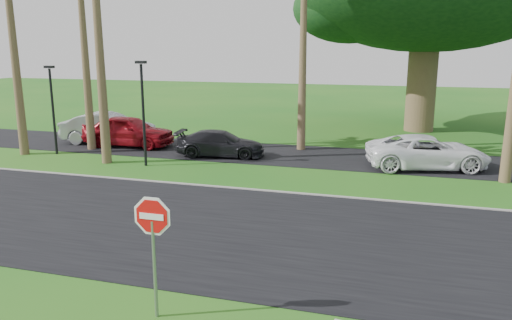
{
  "coord_description": "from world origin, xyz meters",
  "views": [
    {
      "loc": [
        4.93,
        -11.06,
        5.24
      ],
      "look_at": [
        0.67,
        3.41,
        1.8
      ],
      "focal_mm": 35.0,
      "sensor_mm": 36.0,
      "label": 1
    }
  ],
  "objects_px": {
    "car_red": "(128,131)",
    "stop_sign_near": "(153,232)",
    "car_dark": "(220,144)",
    "car_minivan": "(427,152)",
    "car_silver": "(109,129)"
  },
  "relations": [
    {
      "from": "car_dark",
      "to": "car_red",
      "type": "bearing_deg",
      "value": 72.49
    },
    {
      "from": "stop_sign_near",
      "to": "car_silver",
      "type": "height_order",
      "value": "stop_sign_near"
    },
    {
      "from": "car_red",
      "to": "car_dark",
      "type": "xyz_separation_m",
      "value": [
        5.6,
        -0.97,
        -0.2
      ]
    },
    {
      "from": "stop_sign_near",
      "to": "car_minivan",
      "type": "height_order",
      "value": "stop_sign_near"
    },
    {
      "from": "car_red",
      "to": "car_dark",
      "type": "relative_size",
      "value": 1.13
    },
    {
      "from": "stop_sign_near",
      "to": "car_dark",
      "type": "relative_size",
      "value": 0.61
    },
    {
      "from": "car_red",
      "to": "stop_sign_near",
      "type": "bearing_deg",
      "value": -149.17
    },
    {
      "from": "car_silver",
      "to": "car_red",
      "type": "height_order",
      "value": "car_silver"
    },
    {
      "from": "car_silver",
      "to": "car_dark",
      "type": "bearing_deg",
      "value": -109.2
    },
    {
      "from": "car_dark",
      "to": "car_minivan",
      "type": "distance_m",
      "value": 9.55
    },
    {
      "from": "car_red",
      "to": "car_dark",
      "type": "height_order",
      "value": "car_red"
    },
    {
      "from": "car_silver",
      "to": "car_red",
      "type": "relative_size",
      "value": 1.04
    },
    {
      "from": "car_minivan",
      "to": "stop_sign_near",
      "type": "bearing_deg",
      "value": 145.26
    },
    {
      "from": "stop_sign_near",
      "to": "car_minivan",
      "type": "bearing_deg",
      "value": 68.84
    },
    {
      "from": "car_minivan",
      "to": "car_red",
      "type": "bearing_deg",
      "value": 73.6
    }
  ]
}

